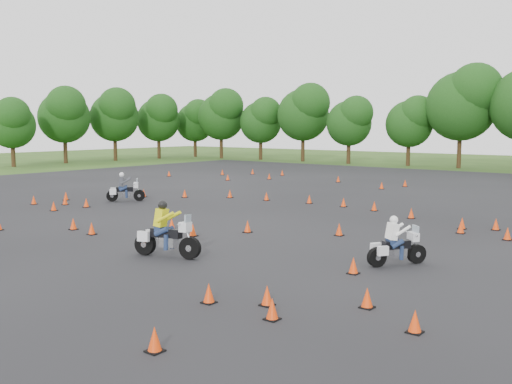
{
  "coord_description": "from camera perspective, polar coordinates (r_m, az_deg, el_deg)",
  "views": [
    {
      "loc": [
        15.64,
        -15.82,
        4.12
      ],
      "look_at": [
        0.0,
        4.0,
        1.2
      ],
      "focal_mm": 40.0,
      "sensor_mm": 36.0,
      "label": 1
    }
  ],
  "objects": [
    {
      "name": "asphalt_pad",
      "position": [
        27.16,
        2.62,
        -2.13
      ],
      "size": [
        62.0,
        62.0,
        0.0
      ],
      "primitive_type": "plane",
      "color": "black",
      "rests_on": "ground"
    },
    {
      "name": "rider_grey",
      "position": [
        32.16,
        -12.91,
        0.52
      ],
      "size": [
        1.91,
        1.94,
        1.61
      ],
      "primitive_type": null,
      "rotation": [
        0.0,
        0.0,
        0.8
      ],
      "color": "#3D3F44",
      "rests_on": "ground"
    },
    {
      "name": "ground",
      "position": [
        22.62,
        -6.3,
        -3.94
      ],
      "size": [
        140.0,
        140.0,
        0.0
      ],
      "primitive_type": "plane",
      "color": "#2D5119",
      "rests_on": "ground"
    },
    {
      "name": "traffic_cones",
      "position": [
        27.67,
        2.45,
        -1.49
      ],
      "size": [
        36.0,
        33.46,
        0.45
      ],
      "color": "#F9400A",
      "rests_on": "asphalt_pad"
    },
    {
      "name": "rider_yellow",
      "position": [
        18.15,
        -8.94,
        -3.71
      ],
      "size": [
        2.42,
        1.34,
        1.78
      ],
      "primitive_type": null,
      "rotation": [
        0.0,
        0.0,
        0.29
      ],
      "color": "yellow",
      "rests_on": "ground"
    },
    {
      "name": "rider_white",
      "position": [
        17.45,
        13.93,
        -4.71
      ],
      "size": [
        1.56,
        1.96,
        1.5
      ],
      "primitive_type": null,
      "rotation": [
        0.0,
        0.0,
        1.0
      ],
      "color": "white",
      "rests_on": "ground"
    }
  ]
}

